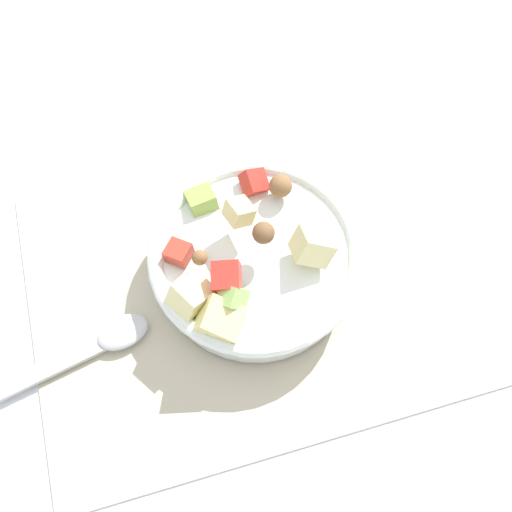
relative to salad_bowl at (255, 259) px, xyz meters
The scene contains 4 objects.
ground_plane 0.04m from the salad_bowl, 124.72° to the right, with size 2.40×2.40×0.00m, color silver.
placemat 0.04m from the salad_bowl, 124.72° to the right, with size 0.48×0.37×0.01m, color #BCB299.
salad_bowl is the anchor object (origin of this frame).
serving_spoon 0.20m from the salad_bowl, 168.32° to the right, with size 0.20×0.07×0.01m.
Camera 1 is at (-0.06, -0.25, 0.61)m, focal length 41.35 mm.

